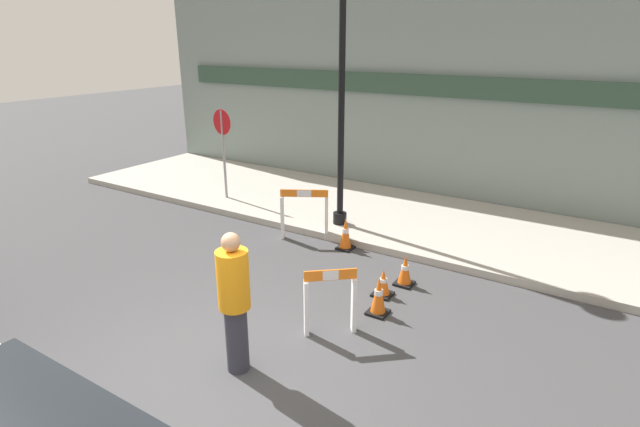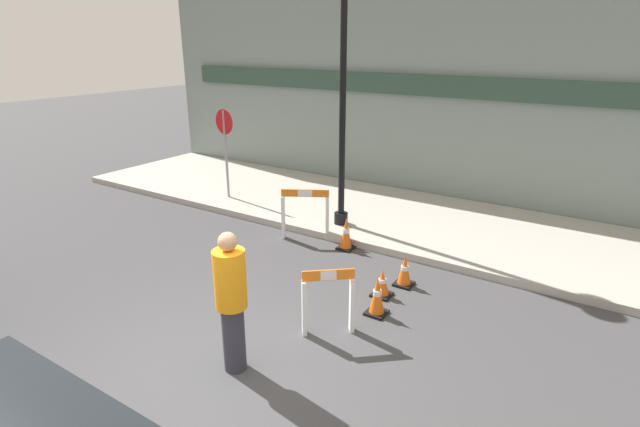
# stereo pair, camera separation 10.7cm
# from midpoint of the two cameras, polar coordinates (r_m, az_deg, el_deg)

# --- Properties ---
(ground_plane) EXTENTS (60.00, 60.00, 0.00)m
(ground_plane) POSITION_cam_midpoint_polar(r_m,az_deg,el_deg) (6.46, -13.32, -18.13)
(ground_plane) COLOR #424244
(sidewalk_slab) EXTENTS (18.00, 3.77, 0.14)m
(sidewalk_slab) POSITION_cam_midpoint_polar(r_m,az_deg,el_deg) (11.22, 10.26, -0.71)
(sidewalk_slab) COLOR #ADA89E
(sidewalk_slab) RESTS_ON ground_plane
(storefront_facade) EXTENTS (18.00, 0.22, 5.50)m
(storefront_facade) POSITION_cam_midpoint_polar(r_m,az_deg,el_deg) (12.44, 14.59, 13.68)
(storefront_facade) COLOR gray
(storefront_facade) RESTS_ON ground_plane
(streetlamp_post) EXTENTS (0.44, 0.44, 5.10)m
(streetlamp_post) POSITION_cam_midpoint_polar(r_m,az_deg,el_deg) (9.97, 2.21, 16.82)
(streetlamp_post) COLOR black
(streetlamp_post) RESTS_ON sidewalk_slab
(stop_sign) EXTENTS (0.60, 0.10, 2.15)m
(stop_sign) POSITION_cam_midpoint_polar(r_m,az_deg,el_deg) (12.25, -11.28, 8.32)
(stop_sign) COLOR gray
(stop_sign) RESTS_ON sidewalk_slab
(barricade_0) EXTENTS (0.63, 0.57, 0.96)m
(barricade_0) POSITION_cam_midpoint_polar(r_m,az_deg,el_deg) (6.90, 0.74, -9.85)
(barricade_0) COLOR white
(barricade_0) RESTS_ON ground_plane
(barricade_1) EXTENTS (0.90, 0.58, 1.04)m
(barricade_1) POSITION_cam_midpoint_polar(r_m,az_deg,el_deg) (10.02, -2.11, 0.17)
(barricade_1) COLOR white
(barricade_1) RESTS_ON ground_plane
(traffic_cone_0) EXTENTS (0.30, 0.30, 0.66)m
(traffic_cone_0) POSITION_cam_midpoint_polar(r_m,az_deg,el_deg) (9.62, 2.62, -2.32)
(traffic_cone_0) COLOR black
(traffic_cone_0) RESTS_ON ground_plane
(traffic_cone_1) EXTENTS (0.30, 0.30, 0.46)m
(traffic_cone_1) POSITION_cam_midpoint_polar(r_m,az_deg,el_deg) (8.02, 6.83, -7.90)
(traffic_cone_1) COLOR black
(traffic_cone_1) RESTS_ON ground_plane
(traffic_cone_2) EXTENTS (0.30, 0.30, 0.54)m
(traffic_cone_2) POSITION_cam_midpoint_polar(r_m,az_deg,el_deg) (8.38, 9.32, -6.45)
(traffic_cone_2) COLOR black
(traffic_cone_2) RESTS_ON ground_plane
(traffic_cone_3) EXTENTS (0.30, 0.30, 0.61)m
(traffic_cone_3) POSITION_cam_midpoint_polar(r_m,az_deg,el_deg) (7.48, 6.29, -9.35)
(traffic_cone_3) COLOR black
(traffic_cone_3) RESTS_ON ground_plane
(person_worker) EXTENTS (0.47, 0.47, 1.82)m
(person_worker) POSITION_cam_midpoint_polar(r_m,az_deg,el_deg) (6.06, -10.27, -9.63)
(person_worker) COLOR #33333D
(person_worker) RESTS_ON ground_plane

